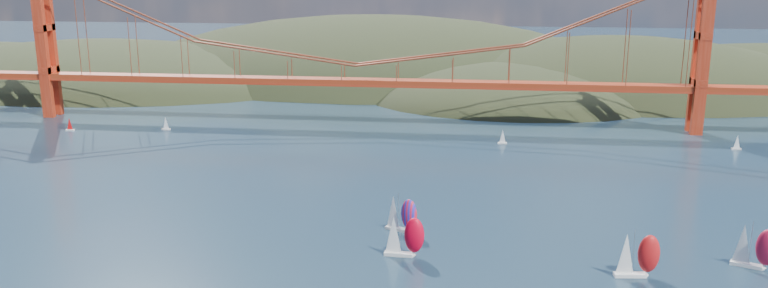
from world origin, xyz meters
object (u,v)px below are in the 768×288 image
racer_0 (403,235)px  racer_rwb (401,213)px  racer_1 (637,254)px  racer_2 (754,246)px

racer_0 → racer_rwb: racer_0 is taller
racer_0 → racer_rwb: size_ratio=1.08×
racer_1 → racer_rwb: racer_1 is taller
racer_0 → racer_1: size_ratio=0.99×
racer_0 → racer_2: (69.37, 2.69, 0.01)m
racer_0 → racer_2: racer_2 is taller
racer_2 → racer_rwb: (-71.41, 11.82, -0.36)m
racer_rwb → racer_2: bearing=12.6°
racer_1 → racer_2: bearing=11.0°
racer_1 → racer_rwb: bearing=151.7°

